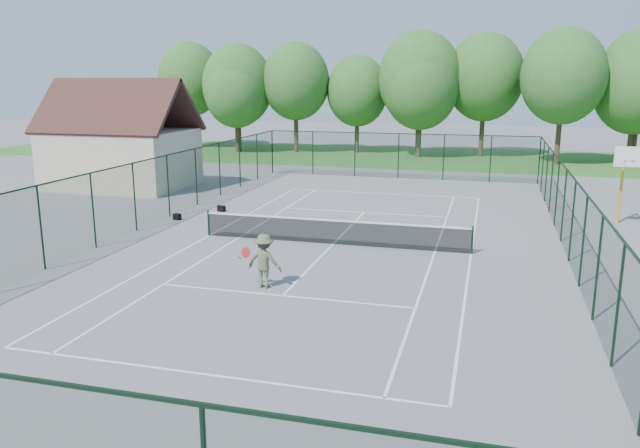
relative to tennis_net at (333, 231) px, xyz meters
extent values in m
plane|color=slate|center=(0.00, 0.00, -0.58)|extent=(140.00, 140.00, 0.00)
cube|color=#39772B|center=(0.00, 30.00, -0.57)|extent=(80.00, 16.00, 0.01)
cube|color=white|center=(0.00, 11.88, -0.57)|extent=(10.97, 0.08, 0.01)
cube|color=white|center=(0.00, -11.88, -0.57)|extent=(10.97, 0.08, 0.01)
cube|color=white|center=(0.00, 6.40, -0.57)|extent=(8.23, 0.08, 0.01)
cube|color=white|center=(0.00, -6.40, -0.57)|extent=(8.23, 0.08, 0.01)
cube|color=white|center=(5.49, 0.00, -0.57)|extent=(0.08, 23.77, 0.01)
cube|color=white|center=(-5.49, 0.00, -0.57)|extent=(0.08, 23.77, 0.01)
cube|color=white|center=(4.12, 0.00, -0.57)|extent=(0.08, 23.77, 0.01)
cube|color=white|center=(-4.12, 0.00, -0.57)|extent=(0.08, 23.77, 0.01)
cube|color=white|center=(0.00, 0.00, -0.57)|extent=(0.08, 12.80, 0.01)
cylinder|color=black|center=(-5.50, 0.00, -0.03)|extent=(0.08, 0.08, 1.10)
cylinder|color=black|center=(5.50, 0.00, -0.03)|extent=(0.08, 0.08, 1.10)
cube|color=black|center=(0.00, 0.00, -0.08)|extent=(11.00, 0.02, 0.96)
cube|color=white|center=(0.00, 0.00, 0.42)|extent=(11.00, 0.05, 0.07)
cube|color=#19331E|center=(0.00, 18.00, 0.92)|extent=(18.00, 0.02, 3.00)
cube|color=#19331E|center=(9.00, 0.00, 0.92)|extent=(0.02, 36.00, 3.00)
cube|color=#19331E|center=(-9.00, 0.00, 0.92)|extent=(0.02, 36.00, 3.00)
cube|color=black|center=(0.00, 18.00, 2.42)|extent=(18.00, 0.05, 0.05)
cube|color=black|center=(9.00, 0.00, 2.42)|extent=(0.05, 36.00, 0.05)
cube|color=black|center=(-9.00, 0.00, 2.42)|extent=(0.05, 36.00, 0.05)
cube|color=beige|center=(-16.00, 10.00, 1.17)|extent=(8.00, 6.00, 3.50)
cube|color=#462823|center=(-16.00, 11.50, 4.42)|extent=(8.60, 3.27, 3.27)
cube|color=#462823|center=(-16.00, 8.50, 4.42)|extent=(8.60, 3.27, 3.27)
cylinder|color=#463625|center=(-16.50, 30.00, 1.52)|extent=(0.40, 0.40, 4.20)
ellipsoid|color=#3C742E|center=(-16.50, 30.00, 5.42)|extent=(6.40, 6.40, 7.40)
cylinder|color=#463625|center=(0.00, 30.00, 1.52)|extent=(0.40, 0.40, 4.20)
ellipsoid|color=#3C742E|center=(0.00, 30.00, 5.42)|extent=(6.40, 6.40, 7.40)
cylinder|color=#463625|center=(16.50, 30.00, 1.52)|extent=(0.40, 0.40, 4.20)
ellipsoid|color=#3C742E|center=(16.50, 30.00, 5.42)|extent=(6.40, 6.40, 7.40)
cylinder|color=gold|center=(11.90, 7.32, 1.17)|extent=(0.12, 0.12, 3.50)
cube|color=gold|center=(11.90, 6.87, 2.77)|extent=(0.08, 0.90, 0.08)
cube|color=white|center=(11.90, 6.42, 2.62)|extent=(1.20, 0.05, 0.90)
torus|color=#C44A05|center=(11.90, 6.19, 2.47)|extent=(0.48, 0.48, 0.02)
cube|color=black|center=(-8.29, 2.41, -0.43)|extent=(0.43, 0.33, 0.30)
cube|color=black|center=(-7.04, 4.75, -0.43)|extent=(0.42, 0.30, 0.30)
imported|color=#565B42|center=(-0.82, -5.76, 0.30)|extent=(1.17, 0.72, 1.76)
sphere|color=#B0CF2B|center=(0.18, -5.36, 0.34)|extent=(0.07, 0.07, 0.07)
camera|label=1|loc=(5.97, -23.79, 6.01)|focal=35.00mm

